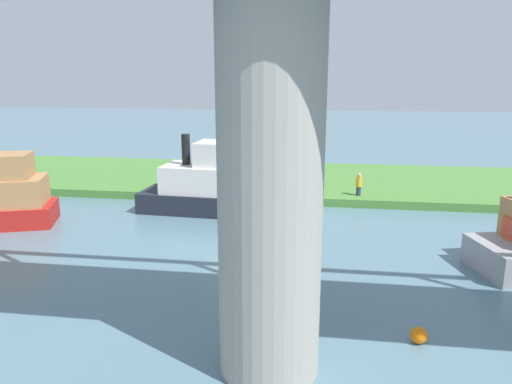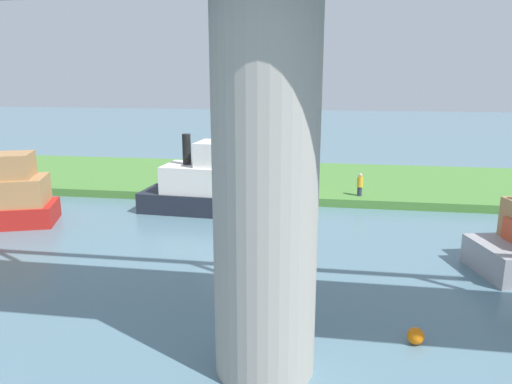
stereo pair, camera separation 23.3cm
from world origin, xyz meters
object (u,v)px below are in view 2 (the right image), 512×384
person_on_bank (360,184)px  marker_buoy (416,336)px  bridge_pylon (265,192)px  motorboat_white (222,184)px  mooring_post (192,181)px

person_on_bank → marker_buoy: person_on_bank is taller
bridge_pylon → person_on_bank: bearing=-100.7°
bridge_pylon → person_on_bank: bridge_pylon is taller
bridge_pylon → marker_buoy: bearing=-156.7°
bridge_pylon → motorboat_white: bearing=-72.9°
bridge_pylon → motorboat_white: size_ratio=1.11×
person_on_bank → mooring_post: size_ratio=1.43×
motorboat_white → mooring_post: bearing=-50.5°
mooring_post → marker_buoy: (-11.43, 16.12, -0.74)m
marker_buoy → person_on_bank: bearing=-86.9°
person_on_bank → mooring_post: person_on_bank is taller
person_on_bank → marker_buoy: size_ratio=2.78×
bridge_pylon → motorboat_white: 15.64m
bridge_pylon → marker_buoy: bridge_pylon is taller
bridge_pylon → motorboat_white: (4.49, -14.63, -3.24)m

